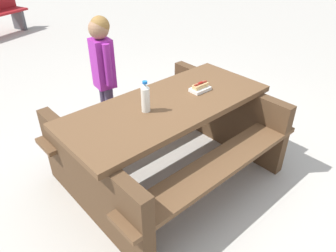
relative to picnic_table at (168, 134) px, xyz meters
The scene contains 5 objects.
ground_plane 0.44m from the picnic_table, ahead, with size 30.00×30.00×0.00m, color #B7B2A8.
picnic_table is the anchor object (origin of this frame).
soda_bottle 0.48m from the picnic_table, 161.41° to the left, with size 0.07×0.07×0.25m.
hotdog_tray 0.49m from the picnic_table, 16.83° to the right, with size 0.20×0.15×0.08m.
child_in_coat 1.00m from the picnic_table, 78.23° to the left, with size 0.24×0.30×1.28m.
Camera 1 is at (-1.89, -1.30, 2.00)m, focal length 33.92 mm.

